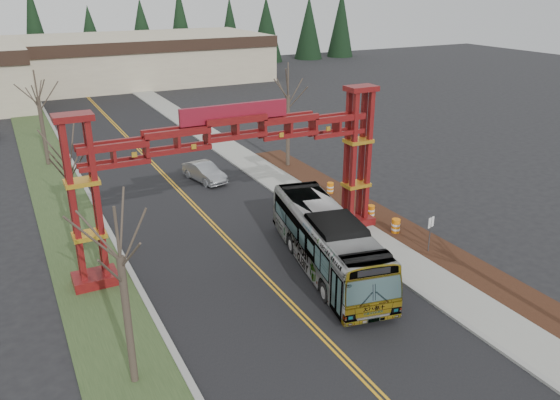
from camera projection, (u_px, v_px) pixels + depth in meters
road at (198, 210)px, 37.29m from camera, size 12.00×110.00×0.02m
lane_line_left at (197, 210)px, 37.23m from camera, size 0.12×100.00×0.01m
lane_line_right at (200, 209)px, 37.33m from camera, size 0.12×100.00×0.01m
curb_right at (278, 194)px, 39.89m from camera, size 0.30×110.00×0.15m
sidewalk_right at (296, 191)px, 40.51m from camera, size 2.60×110.00×0.14m
landscape_strip at (473, 271)px, 29.25m from camera, size 2.60×50.00×0.12m
grass_median at (76, 232)px, 33.86m from camera, size 4.00×110.00×0.08m
curb_left at (106, 226)px, 34.63m from camera, size 0.30×110.00×0.15m
gateway_arch at (236, 152)px, 29.31m from camera, size 18.20×1.60×8.90m
retail_building_east at (140, 58)px, 85.62m from camera, size 38.00×20.30×7.00m
conifer_treeline at (62, 35)px, 90.30m from camera, size 116.10×5.60×13.00m
transit_bus at (327, 241)px, 29.07m from camera, size 4.98×12.10×3.28m
silver_sedan at (204, 172)px, 42.56m from camera, size 2.44×4.64×1.45m
bare_tree_median_near at (120, 258)px, 19.22m from camera, size 2.91×2.91×7.37m
bare_tree_median_mid at (69, 168)px, 30.55m from camera, size 2.97×2.97×6.79m
bare_tree_median_far at (38, 98)px, 44.47m from camera, size 3.32×3.32×7.99m
bare_tree_right_far at (288, 96)px, 44.08m from camera, size 3.23×3.23×8.17m
street_sign at (431, 228)px, 30.79m from camera, size 0.50×0.18×2.22m
barrel_south at (396, 227)px, 33.56m from camera, size 0.54×0.54×1.00m
barrel_mid at (371, 212)px, 35.80m from camera, size 0.50×0.50×0.92m
barrel_north at (330, 188)px, 39.94m from camera, size 0.49×0.49×0.91m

